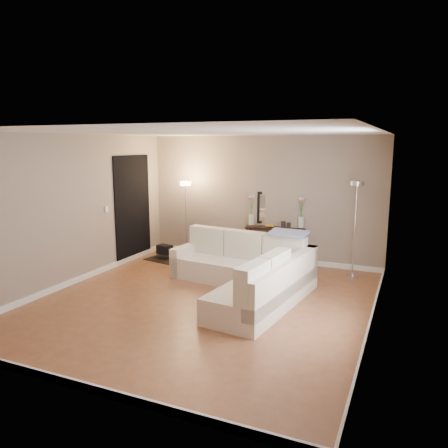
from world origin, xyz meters
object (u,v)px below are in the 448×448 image
at_px(sectional_sofa, 248,272).
at_px(floor_lamp_unlit, 356,210).
at_px(console_table, 271,242).
at_px(floor_lamp_lit, 186,204).

xyz_separation_m(sectional_sofa, floor_lamp_unlit, (1.49, 1.55, 0.93)).
xyz_separation_m(console_table, floor_lamp_unlit, (1.69, -0.35, 0.83)).
bearing_deg(floor_lamp_unlit, console_table, 168.14).
relative_size(sectional_sofa, floor_lamp_lit, 1.64).
bearing_deg(floor_lamp_lit, sectional_sofa, -38.09).
bearing_deg(floor_lamp_unlit, floor_lamp_lit, 179.53).
relative_size(sectional_sofa, floor_lamp_unlit, 1.52).
bearing_deg(console_table, sectional_sofa, -84.13).
height_order(floor_lamp_lit, floor_lamp_unlit, floor_lamp_unlit).
xyz_separation_m(sectional_sofa, console_table, (-0.20, 1.90, 0.09)).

